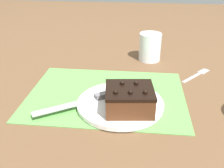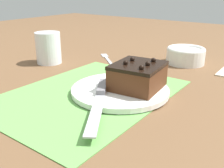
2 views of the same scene
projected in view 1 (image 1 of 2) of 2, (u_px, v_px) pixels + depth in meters
ground_plane at (106, 95)px, 0.78m from camera, size 3.00×3.00×0.00m
placemat_woven at (106, 94)px, 0.78m from camera, size 0.46×0.34×0.00m
cake_plate at (120, 104)px, 0.72m from camera, size 0.24×0.24×0.01m
chocolate_cake at (129, 99)px, 0.67m from camera, size 0.13×0.12×0.07m
serving_knife at (95, 98)px, 0.72m from camera, size 0.23×0.16×0.01m
drinking_glass at (150, 47)px, 1.00m from camera, size 0.08×0.08×0.10m
dessert_fork at (198, 74)px, 0.90m from camera, size 0.11×0.12×0.01m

